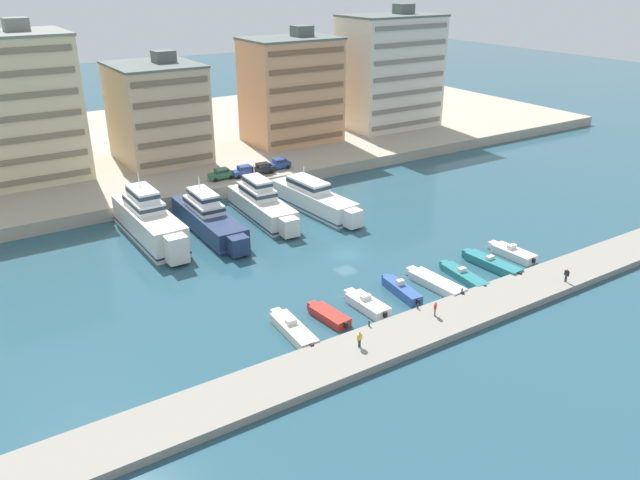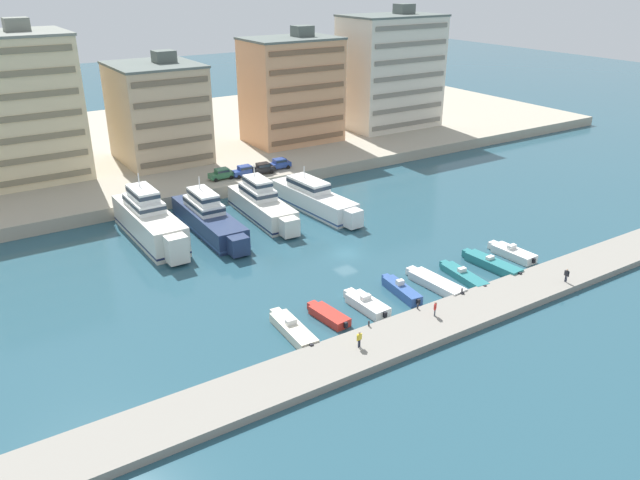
# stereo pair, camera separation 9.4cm
# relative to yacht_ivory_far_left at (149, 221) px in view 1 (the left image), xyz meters

# --- Properties ---
(ground_plane) EXTENTS (400.00, 400.00, 0.00)m
(ground_plane) POSITION_rel_yacht_ivory_far_left_xyz_m (19.67, -18.23, -2.57)
(ground_plane) COLOR #285160
(quay_promenade) EXTENTS (180.00, 70.00, 1.96)m
(quay_promenade) POSITION_rel_yacht_ivory_far_left_xyz_m (19.67, 44.57, -1.58)
(quay_promenade) COLOR #ADA38E
(quay_promenade) RESTS_ON ground
(pier_dock) EXTENTS (120.00, 6.03, 0.81)m
(pier_dock) POSITION_rel_yacht_ivory_far_left_xyz_m (19.67, -38.03, -2.16)
(pier_dock) COLOR gray
(pier_dock) RESTS_ON ground
(yacht_ivory_far_left) EXTENTS (4.87, 20.58, 8.65)m
(yacht_ivory_far_left) POSITION_rel_yacht_ivory_far_left_xyz_m (0.00, 0.00, 0.00)
(yacht_ivory_far_left) COLOR silver
(yacht_ivory_far_left) RESTS_ON ground
(yacht_navy_left) EXTENTS (4.71, 20.65, 7.30)m
(yacht_navy_left) POSITION_rel_yacht_ivory_far_left_xyz_m (7.79, -1.68, -0.61)
(yacht_navy_left) COLOR navy
(yacht_navy_left) RESTS_ON ground
(yacht_ivory_mid_left) EXTENTS (5.02, 18.62, 7.52)m
(yacht_ivory_mid_left) POSITION_rel_yacht_ivory_far_left_xyz_m (16.51, -1.05, -0.52)
(yacht_ivory_mid_left) COLOR silver
(yacht_ivory_mid_left) RESTS_ON ground
(yacht_white_center_left) EXTENTS (5.36, 20.04, 6.31)m
(yacht_white_center_left) POSITION_rel_yacht_ivory_far_left_xyz_m (24.62, -2.56, -0.75)
(yacht_white_center_left) COLOR white
(yacht_white_center_left) RESTS_ON ground
(motorboat_cream_far_left) EXTENTS (2.33, 8.23, 1.52)m
(motorboat_cream_far_left) POSITION_rel_yacht_ivory_far_left_xyz_m (3.98, -31.23, -2.05)
(motorboat_cream_far_left) COLOR beige
(motorboat_cream_far_left) RESTS_ON ground
(motorboat_red_left) EXTENTS (2.38, 6.00, 0.90)m
(motorboat_red_left) POSITION_rel_yacht_ivory_far_left_xyz_m (8.60, -30.78, -2.12)
(motorboat_red_left) COLOR red
(motorboat_red_left) RESTS_ON ground
(motorboat_white_mid_left) EXTENTS (2.35, 6.62, 1.54)m
(motorboat_white_mid_left) POSITION_rel_yacht_ivory_far_left_xyz_m (13.31, -31.13, -2.02)
(motorboat_white_mid_left) COLOR white
(motorboat_white_mid_left) RESTS_ON ground
(motorboat_blue_center_left) EXTENTS (2.16, 7.03, 1.67)m
(motorboat_blue_center_left) POSITION_rel_yacht_ivory_far_left_xyz_m (18.51, -30.71, -2.00)
(motorboat_blue_center_left) COLOR #33569E
(motorboat_blue_center_left) RESTS_ON ground
(motorboat_white_center) EXTENTS (2.70, 8.53, 0.98)m
(motorboat_white_center) POSITION_rel_yacht_ivory_far_left_xyz_m (23.04, -31.43, -2.07)
(motorboat_white_center) COLOR white
(motorboat_white_center) RESTS_ON ground
(motorboat_teal_center_right) EXTENTS (2.41, 7.91, 1.31)m
(motorboat_teal_center_right) POSITION_rel_yacht_ivory_far_left_xyz_m (27.16, -31.75, -2.12)
(motorboat_teal_center_right) COLOR teal
(motorboat_teal_center_right) RESTS_ON ground
(motorboat_teal_mid_right) EXTENTS (2.47, 8.65, 1.46)m
(motorboat_teal_mid_right) POSITION_rel_yacht_ivory_far_left_xyz_m (32.25, -31.47, -2.02)
(motorboat_teal_mid_right) COLOR teal
(motorboat_teal_mid_right) RESTS_ON ground
(motorboat_white_right) EXTENTS (2.49, 6.95, 1.59)m
(motorboat_white_right) POSITION_rel_yacht_ivory_far_left_xyz_m (36.91, -30.60, -2.02)
(motorboat_white_right) COLOR white
(motorboat_white_right) RESTS_ON ground
(car_green_far_left) EXTENTS (4.10, 1.92, 1.80)m
(car_green_far_left) POSITION_rel_yacht_ivory_far_left_xyz_m (16.66, 13.33, 0.37)
(car_green_far_left) COLOR #2D6642
(car_green_far_left) RESTS_ON quay_promenade
(car_blue_left) EXTENTS (4.11, 1.94, 1.80)m
(car_blue_left) POSITION_rel_yacht_ivory_far_left_xyz_m (20.55, 12.76, 0.37)
(car_blue_left) COLOR #28428E
(car_blue_left) RESTS_ON quay_promenade
(car_black_mid_left) EXTENTS (4.20, 2.13, 1.80)m
(car_black_mid_left) POSITION_rel_yacht_ivory_far_left_xyz_m (23.83, 12.42, 0.37)
(car_black_mid_left) COLOR black
(car_black_mid_left) RESTS_ON quay_promenade
(car_blue_center_left) EXTENTS (4.12, 1.96, 1.80)m
(car_blue_center_left) POSITION_rel_yacht_ivory_far_left_xyz_m (27.49, 13.24, 0.37)
(car_blue_center_left) COLOR #28428E
(car_blue_center_left) RESTS_ON quay_promenade
(apartment_block_left) EXTENTS (19.87, 15.86, 25.04)m
(apartment_block_left) POSITION_rel_yacht_ivory_far_left_xyz_m (-10.42, 32.13, 10.96)
(apartment_block_left) COLOR beige
(apartment_block_left) RESTS_ON quay_promenade
(apartment_block_mid_left) EXTENTS (14.42, 16.42, 18.97)m
(apartment_block_mid_left) POSITION_rel_yacht_ivory_far_left_xyz_m (12.58, 30.12, 7.95)
(apartment_block_mid_left) COLOR #C6AD89
(apartment_block_mid_left) RESTS_ON quay_promenade
(apartment_block_center_left) EXTENTS (17.90, 12.52, 21.94)m
(apartment_block_center_left) POSITION_rel_yacht_ivory_far_left_xyz_m (39.41, 28.97, 9.43)
(apartment_block_center_left) COLOR tan
(apartment_block_center_left) RESTS_ON quay_promenade
(apartment_block_center) EXTENTS (20.59, 13.27, 25.20)m
(apartment_block_center) POSITION_rel_yacht_ivory_far_left_xyz_m (63.73, 28.70, 11.05)
(apartment_block_center) COLOR silver
(apartment_block_center) RESTS_ON quay_promenade
(pedestrian_near_edge) EXTENTS (0.65, 0.28, 1.68)m
(pedestrian_near_edge) POSITION_rel_yacht_ivory_far_left_xyz_m (7.46, -37.80, -0.76)
(pedestrian_near_edge) COLOR #282D3D
(pedestrian_near_edge) RESTS_ON pier_dock
(pedestrian_mid_deck) EXTENTS (0.53, 0.45, 1.65)m
(pedestrian_mid_deck) POSITION_rel_yacht_ivory_far_left_xyz_m (17.48, -37.33, -0.78)
(pedestrian_mid_deck) COLOR #4C515B
(pedestrian_mid_deck) RESTS_ON pier_dock
(pedestrian_far_side) EXTENTS (0.24, 0.63, 1.63)m
(pedestrian_far_side) POSITION_rel_yacht_ivory_far_left_xyz_m (35.36, -39.76, -0.78)
(pedestrian_far_side) COLOR #282D3D
(pedestrian_far_side) RESTS_ON pier_dock
(bollard_west) EXTENTS (0.20, 0.20, 0.61)m
(bollard_west) POSITION_rel_yacht_ivory_far_left_xyz_m (10.52, -35.27, -1.43)
(bollard_west) COLOR #2D2D33
(bollard_west) RESTS_ON pier_dock
(bollard_west_mid) EXTENTS (0.20, 0.20, 0.61)m
(bollard_west_mid) POSITION_rel_yacht_ivory_far_left_xyz_m (16.96, -35.27, -1.43)
(bollard_west_mid) COLOR #2D2D33
(bollard_west_mid) RESTS_ON pier_dock
(bollard_east_mid) EXTENTS (0.20, 0.20, 0.61)m
(bollard_east_mid) POSITION_rel_yacht_ivory_far_left_xyz_m (23.40, -35.27, -1.43)
(bollard_east_mid) COLOR #2D2D33
(bollard_east_mid) RESTS_ON pier_dock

